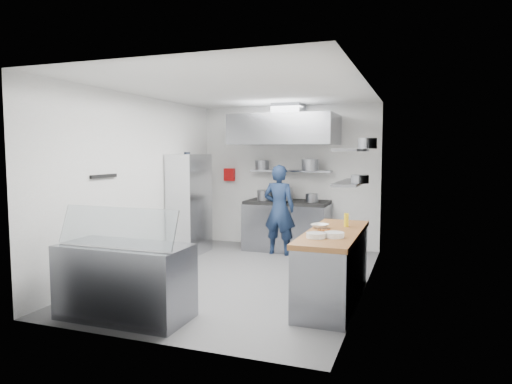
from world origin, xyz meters
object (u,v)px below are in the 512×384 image
at_px(gas_range, 287,227).
at_px(wire_rack, 190,204).
at_px(chef, 279,210).
at_px(display_case, 125,281).

xyz_separation_m(gas_range, wire_rack, (-1.63, -0.90, 0.48)).
height_order(gas_range, chef, chef).
bearing_deg(gas_range, display_case, -100.41).
bearing_deg(display_case, chef, 79.11).
height_order(wire_rack, display_case, wire_rack).
relative_size(chef, display_case, 1.11).
relative_size(gas_range, display_case, 1.07).
bearing_deg(gas_range, wire_rack, -151.19).
bearing_deg(gas_range, chef, -95.90).
bearing_deg(chef, display_case, 83.98).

